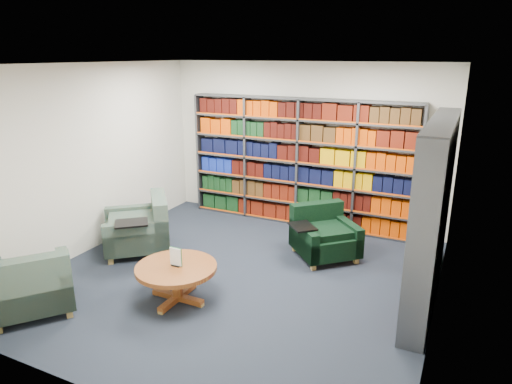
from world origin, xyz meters
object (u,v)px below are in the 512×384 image
at_px(chair_teal_left, 142,229).
at_px(chair_green_right, 323,236).
at_px(chair_teal_front, 31,288).
at_px(coffee_table, 176,273).

bearing_deg(chair_teal_left, chair_green_right, 21.88).
bearing_deg(chair_green_right, chair_teal_front, -130.32).
height_order(chair_green_right, coffee_table, chair_green_right).
xyz_separation_m(chair_teal_left, chair_teal_front, (-0.01, -1.99, -0.02)).
relative_size(chair_teal_left, coffee_table, 1.33).
bearing_deg(coffee_table, chair_teal_left, 142.68).
bearing_deg(chair_teal_left, chair_teal_front, -90.20).
distance_m(chair_teal_left, chair_teal_front, 1.99).
bearing_deg(chair_green_right, chair_teal_left, -158.12).
distance_m(chair_green_right, coffee_table, 2.38).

